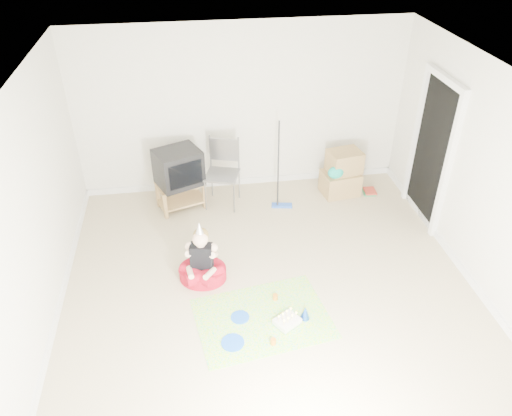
{
  "coord_description": "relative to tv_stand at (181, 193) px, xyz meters",
  "views": [
    {
      "loc": [
        -0.83,
        -4.53,
        4.22
      ],
      "look_at": [
        -0.1,
        0.4,
        0.9
      ],
      "focal_mm": 35.0,
      "sensor_mm": 36.0,
      "label": 1
    }
  ],
  "objects": [
    {
      "name": "ground",
      "position": [
        1.02,
        -1.93,
        -0.25
      ],
      "size": [
        5.0,
        5.0,
        0.0
      ],
      "primitive_type": "plane",
      "color": "tan",
      "rests_on": "ground"
    },
    {
      "name": "doorway_recess",
      "position": [
        3.5,
        -0.73,
        0.77
      ],
      "size": [
        0.02,
        0.9,
        2.05
      ],
      "primitive_type": "cube",
      "color": "black",
      "rests_on": "ground"
    },
    {
      "name": "tv_stand",
      "position": [
        0.0,
        0.0,
        0.0
      ],
      "size": [
        0.77,
        0.61,
        0.42
      ],
      "color": "#9E7947",
      "rests_on": "ground"
    },
    {
      "name": "crt_tv",
      "position": [
        0.0,
        -0.0,
        0.44
      ],
      "size": [
        0.77,
        0.72,
        0.54
      ],
      "primitive_type": "cube",
      "rotation": [
        0.0,
        0.0,
        0.4
      ],
      "color": "black",
      "rests_on": "tv_stand"
    },
    {
      "name": "folding_chair",
      "position": [
        0.63,
        -0.0,
        0.26
      ],
      "size": [
        0.59,
        0.57,
        1.05
      ],
      "color": "gray",
      "rests_on": "ground"
    },
    {
      "name": "cardboard_boxes",
      "position": [
        2.51,
        0.05,
        0.09
      ],
      "size": [
        0.63,
        0.52,
        0.71
      ],
      "color": "#9F7F4D",
      "rests_on": "ground"
    },
    {
      "name": "floor_mop",
      "position": [
        1.52,
        -0.21,
        0.01
      ],
      "size": [
        0.33,
        0.42,
        1.25
      ],
      "color": "blue",
      "rests_on": "ground"
    },
    {
      "name": "book_pile",
      "position": [
        2.98,
        -0.03,
        -0.23
      ],
      "size": [
        0.22,
        0.27,
        0.05
      ],
      "color": "#297D47",
      "rests_on": "ground"
    },
    {
      "name": "seated_woman",
      "position": [
        0.22,
        -1.67,
        -0.07
      ],
      "size": [
        0.71,
        0.71,
        0.85
      ],
      "color": "#A80F21",
      "rests_on": "ground"
    },
    {
      "name": "party_mat",
      "position": [
        0.85,
        -2.47,
        -0.25
      ],
      "size": [
        1.64,
        1.3,
        0.01
      ],
      "primitive_type": "cube",
      "rotation": [
        0.0,
        0.0,
        0.15
      ],
      "color": "#F83484",
      "rests_on": "ground"
    },
    {
      "name": "birthday_cake",
      "position": [
        1.11,
        -2.6,
        -0.21
      ],
      "size": [
        0.34,
        0.32,
        0.14
      ],
      "color": "silver",
      "rests_on": "party_mat"
    },
    {
      "name": "blue_plate_near",
      "position": [
        0.6,
        -2.42,
        -0.24
      ],
      "size": [
        0.26,
        0.26,
        0.01
      ],
      "primitive_type": "cylinder",
      "rotation": [
        0.0,
        0.0,
        -0.24
      ],
      "color": "blue",
      "rests_on": "party_mat"
    },
    {
      "name": "blue_plate_far",
      "position": [
        0.48,
        -2.78,
        -0.24
      ],
      "size": [
        0.26,
        0.26,
        0.01
      ],
      "primitive_type": "cylinder",
      "rotation": [
        0.0,
        0.0,
        -0.01
      ],
      "color": "blue",
      "rests_on": "party_mat"
    },
    {
      "name": "orange_cup_near",
      "position": [
        1.05,
        -2.19,
        -0.21
      ],
      "size": [
        0.08,
        0.08,
        0.07
      ],
      "primitive_type": "cylinder",
      "rotation": [
        0.0,
        0.0,
        0.28
      ],
      "color": "#CB6F16",
      "rests_on": "party_mat"
    },
    {
      "name": "orange_cup_far",
      "position": [
        0.91,
        -2.86,
        -0.21
      ],
      "size": [
        0.06,
        0.06,
        0.07
      ],
      "primitive_type": "cylinder",
      "rotation": [
        0.0,
        0.0,
        0.02
      ],
      "color": "#CB6F16",
      "rests_on": "party_mat"
    },
    {
      "name": "blue_party_hat",
      "position": [
        1.33,
        -2.54,
        -0.16
      ],
      "size": [
        0.15,
        0.15,
        0.17
      ],
      "primitive_type": "cone",
      "rotation": [
        0.0,
        0.0,
        0.49
      ],
      "color": "#1946B2",
      "rests_on": "party_mat"
    }
  ]
}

